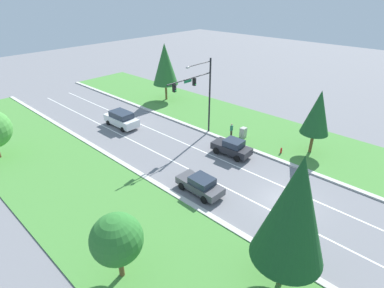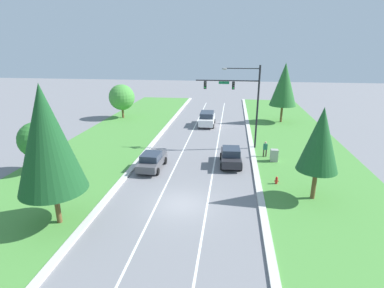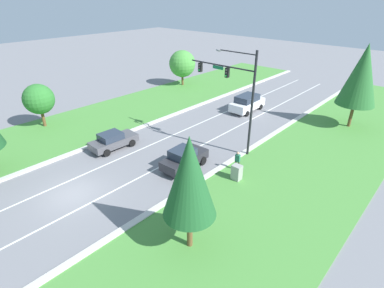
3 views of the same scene
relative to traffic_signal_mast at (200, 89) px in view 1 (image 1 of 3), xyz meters
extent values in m
plane|color=slate|center=(-4.22, -13.32, -5.85)|extent=(160.00, 160.00, 0.00)
cube|color=beige|center=(1.43, -13.32, -5.78)|extent=(0.50, 90.00, 0.15)
cube|color=beige|center=(-9.87, -13.32, -5.78)|extent=(0.50, 90.00, 0.15)
cube|color=#4C8E3D|center=(6.68, -13.32, -5.81)|extent=(10.00, 90.00, 0.08)
cube|color=#4C8E3D|center=(-15.12, -13.32, -5.81)|extent=(10.00, 90.00, 0.08)
cube|color=white|center=(-6.02, -13.32, -5.85)|extent=(0.14, 81.00, 0.01)
cube|color=white|center=(-2.42, -13.32, -5.85)|extent=(0.14, 81.00, 0.01)
cylinder|color=black|center=(1.76, 0.01, -1.37)|extent=(0.20, 0.20, 8.96)
cylinder|color=black|center=(-1.55, 0.01, 1.50)|extent=(6.61, 0.12, 0.12)
cube|color=#147042|center=(-1.88, 0.01, 1.28)|extent=(1.10, 0.04, 0.28)
cylinder|color=black|center=(-0.06, 0.01, 2.75)|extent=(3.64, 0.09, 0.09)
ellipsoid|color=gray|center=(-1.88, 0.01, 2.70)|extent=(0.56, 0.28, 0.20)
cube|color=black|center=(-0.89, 0.01, 1.00)|extent=(0.28, 0.32, 0.80)
sphere|color=#2D2D2D|center=(-0.89, -0.16, 1.23)|extent=(0.16, 0.16, 0.16)
sphere|color=#2D2D2D|center=(-0.89, -0.16, 1.00)|extent=(0.16, 0.16, 0.16)
sphere|color=#23D647|center=(-0.89, -0.16, 0.76)|extent=(0.16, 0.16, 0.16)
cube|color=black|center=(-3.86, 0.01, 1.00)|extent=(0.28, 0.32, 0.80)
sphere|color=#2D2D2D|center=(-3.86, -0.16, 1.23)|extent=(0.16, 0.16, 0.16)
sphere|color=#2D2D2D|center=(-3.86, -0.16, 1.00)|extent=(0.16, 0.16, 0.16)
sphere|color=#23D647|center=(-3.86, -0.16, 0.76)|extent=(0.16, 0.16, 0.16)
cube|color=#4C4C51|center=(-8.02, -7.16, -5.19)|extent=(1.94, 4.37, 0.66)
cube|color=#283342|center=(-8.03, -7.42, -4.58)|extent=(1.67, 2.00, 0.58)
cylinder|color=black|center=(-7.10, -5.85, -5.52)|extent=(0.26, 0.67, 0.66)
cylinder|color=black|center=(-8.85, -5.79, -5.52)|extent=(0.26, 0.67, 0.66)
cylinder|color=black|center=(-7.20, -8.52, -5.52)|extent=(0.26, 0.67, 0.66)
cylinder|color=black|center=(-8.94, -8.46, -5.52)|extent=(0.26, 0.67, 0.66)
cube|color=#28282D|center=(-0.86, -5.28, -5.12)|extent=(2.00, 4.29, 0.75)
cube|color=#283342|center=(-0.84, -5.54, -4.42)|extent=(1.70, 1.97, 0.66)
cylinder|color=black|center=(-0.06, -3.94, -5.50)|extent=(0.28, 0.72, 0.71)
cylinder|color=black|center=(-1.80, -4.03, -5.50)|extent=(0.28, 0.72, 0.71)
cylinder|color=black|center=(0.08, -6.54, -5.50)|extent=(0.28, 0.72, 0.71)
cylinder|color=black|center=(-1.66, -6.63, -5.50)|extent=(0.28, 0.72, 0.71)
cube|color=white|center=(-4.38, 9.33, -5.07)|extent=(2.05, 4.95, 0.94)
cube|color=#283342|center=(-4.38, 9.21, -4.24)|extent=(1.84, 2.98, 0.70)
cylinder|color=black|center=(-3.40, 10.87, -5.54)|extent=(0.24, 0.63, 0.63)
cylinder|color=black|center=(-5.38, 10.86, -5.54)|extent=(0.24, 0.63, 0.63)
cylinder|color=black|center=(-3.38, 7.81, -5.54)|extent=(0.24, 0.63, 0.63)
cylinder|color=black|center=(-5.35, 7.79, -5.54)|extent=(0.24, 0.63, 0.63)
cube|color=#9E9E99|center=(3.32, -3.95, -5.22)|extent=(0.70, 0.60, 1.27)
cylinder|color=#42382D|center=(2.44, -2.81, -5.43)|extent=(0.14, 0.14, 0.84)
cylinder|color=#42382D|center=(2.70, -2.77, -5.43)|extent=(0.14, 0.14, 0.84)
cube|color=#287556|center=(2.57, -2.79, -4.71)|extent=(0.41, 0.28, 0.60)
sphere|color=tan|center=(2.57, -2.79, -4.27)|extent=(0.22, 0.22, 0.22)
cylinder|color=red|center=(2.91, -9.10, -5.58)|extent=(0.20, 0.20, 0.55)
sphere|color=red|center=(2.91, -9.10, -5.24)|extent=(0.18, 0.18, 0.18)
cylinder|color=red|center=(2.79, -9.10, -5.55)|extent=(0.10, 0.09, 0.09)
cylinder|color=red|center=(3.03, -9.10, -5.55)|extent=(0.10, 0.09, 0.09)
cylinder|color=brown|center=(6.35, 12.51, -4.58)|extent=(0.32, 0.32, 2.54)
cone|color=#28662D|center=(6.35, 12.51, -0.27)|extent=(3.79, 3.79, 6.07)
cylinder|color=brown|center=(-17.69, -9.30, -4.90)|extent=(0.32, 0.32, 1.90)
sphere|color=#2D752D|center=(-17.69, -9.30, -2.79)|extent=(3.10, 3.10, 3.10)
cylinder|color=brown|center=(5.23, -11.26, -4.68)|extent=(0.32, 0.32, 2.34)
cone|color=#1E5628|center=(5.23, -11.26, -1.22)|extent=(2.87, 2.87, 4.59)
cylinder|color=brown|center=(-11.58, -16.72, -4.66)|extent=(0.32, 0.32, 2.39)
cone|color=#194C23|center=(-11.58, -16.72, -0.21)|extent=(4.06, 4.06, 6.50)
camera|label=1|loc=(-24.01, -21.00, 10.01)|focal=28.00mm
camera|label=2|loc=(-0.98, -32.09, 4.95)|focal=28.00mm
camera|label=3|loc=(13.76, -20.43, 7.02)|focal=28.00mm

